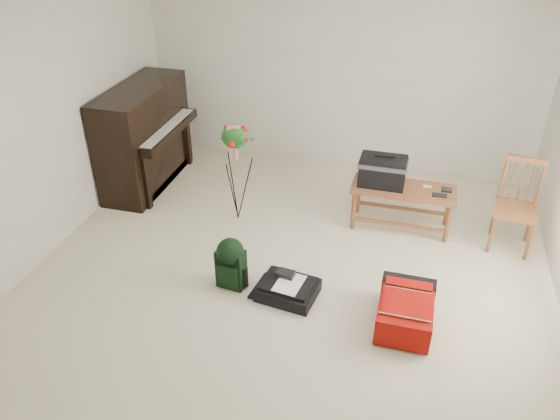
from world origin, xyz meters
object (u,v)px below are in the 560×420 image
(dining_chair, at_px, (516,207))
(black_duffel, at_px, (288,289))
(red_suitcase, at_px, (406,307))
(flower_stand, at_px, (236,174))
(bench, at_px, (389,177))
(piano, at_px, (145,138))
(green_backpack, at_px, (231,261))

(dining_chair, height_order, black_duffel, dining_chair)
(red_suitcase, xyz_separation_m, flower_stand, (-1.96, 1.23, 0.42))
(bench, xyz_separation_m, flower_stand, (-1.63, -0.31, -0.03))
(piano, relative_size, flower_stand, 1.28)
(black_duffel, bearing_deg, green_backpack, -172.46)
(dining_chair, bearing_deg, black_duffel, -138.17)
(bench, height_order, green_backpack, bench)
(red_suitcase, relative_size, green_backpack, 1.30)
(piano, height_order, red_suitcase, piano)
(red_suitcase, height_order, black_duffel, red_suitcase)
(bench, bearing_deg, dining_chair, -2.51)
(green_backpack, bearing_deg, dining_chair, 35.47)
(green_backpack, bearing_deg, black_duffel, 6.75)
(red_suitcase, bearing_deg, bench, 103.05)
(green_backpack, xyz_separation_m, flower_stand, (-0.33, 1.16, 0.28))
(bench, bearing_deg, black_duffel, -116.35)
(piano, xyz_separation_m, red_suitcase, (3.33, -1.76, -0.45))
(dining_chair, bearing_deg, red_suitcase, -116.18)
(dining_chair, xyz_separation_m, green_backpack, (-2.60, -1.40, -0.18))
(green_backpack, relative_size, flower_stand, 0.45)
(bench, xyz_separation_m, green_backpack, (-1.30, -1.47, -0.31))
(flower_stand, bearing_deg, red_suitcase, -48.27)
(black_duffel, bearing_deg, piano, 150.86)
(dining_chair, distance_m, black_duffel, 2.51)
(piano, bearing_deg, green_backpack, -45.07)
(piano, height_order, flower_stand, piano)
(piano, height_order, bench, piano)
(bench, bearing_deg, green_backpack, -131.05)
(green_backpack, bearing_deg, red_suitcase, 4.94)
(black_duffel, height_order, flower_stand, flower_stand)
(green_backpack, bearing_deg, piano, 142.12)
(piano, xyz_separation_m, bench, (2.99, -0.23, 0.00))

